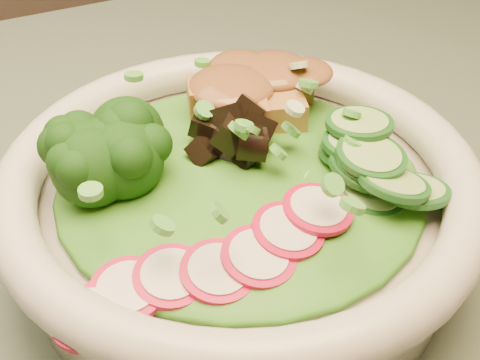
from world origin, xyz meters
name	(u,v)px	position (x,y,z in m)	size (l,w,h in m)	color
dining_table	(149,335)	(0.00, 0.00, 0.64)	(1.20, 0.80, 0.75)	black
salad_bowl	(240,206)	(0.06, -0.05, 0.79)	(0.30, 0.30, 0.08)	beige
lettuce_bed	(240,179)	(0.06, -0.05, 0.82)	(0.23, 0.23, 0.03)	#216C16
broccoli_florets	(125,151)	(-0.01, -0.02, 0.84)	(0.09, 0.08, 0.05)	black
radish_slices	(234,258)	(0.02, -0.12, 0.82)	(0.12, 0.05, 0.02)	#B20D34
cucumber_slices	(361,168)	(0.12, -0.09, 0.83)	(0.08, 0.08, 0.04)	#8EB866
mushroom_heap	(242,144)	(0.06, -0.04, 0.83)	(0.08, 0.08, 0.05)	black
tofu_cubes	(252,100)	(0.09, 0.01, 0.83)	(0.10, 0.07, 0.04)	#A26436
peanut_sauce	(252,81)	(0.09, 0.01, 0.85)	(0.08, 0.06, 0.02)	brown
scallion_garnish	(240,142)	(0.06, -0.05, 0.84)	(0.22, 0.22, 0.03)	#50A83B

